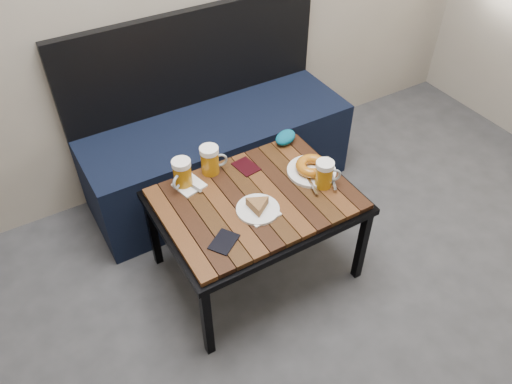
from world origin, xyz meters
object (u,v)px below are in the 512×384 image
knit_pouch (285,137)px  plate_bagel (312,168)px  beer_mug_left (182,173)px  passport_navy (224,242)px  beer_mug_right (325,174)px  beer_mug_centre (210,160)px  plate_pie (258,207)px  cafe_table (256,204)px  bench (216,147)px  passport_burgundy (246,167)px

knit_pouch → plate_bagel: bearing=-95.2°
beer_mug_left → passport_navy: beer_mug_left is taller
beer_mug_right → plate_bagel: size_ratio=0.46×
beer_mug_centre → knit_pouch: size_ratio=1.09×
beer_mug_centre → plate_pie: (0.05, -0.32, -0.05)m
beer_mug_centre → passport_navy: size_ratio=1.15×
cafe_table → knit_pouch: knit_pouch is taller
plate_pie → beer_mug_centre: bearing=99.6°
bench → beer_mug_centre: bench is taller
beer_mug_left → beer_mug_centre: size_ratio=0.98×
bench → beer_mug_left: bench is taller
passport_burgundy → bench: bearing=74.4°
bench → plate_pie: 0.76m
beer_mug_left → knit_pouch: (0.55, 0.04, -0.04)m
plate_bagel → knit_pouch: plate_bagel is taller
plate_bagel → passport_burgundy: plate_bagel is taller
cafe_table → beer_mug_left: bearing=136.0°
cafe_table → plate_bagel: size_ratio=3.05×
bench → plate_bagel: 0.68m
beer_mug_centre → plate_bagel: beer_mug_centre is taller
bench → plate_bagel: bench is taller
beer_mug_right → beer_mug_left: bearing=172.4°
beer_mug_centre → cafe_table: bearing=-57.3°
cafe_table → beer_mug_right: beer_mug_right is taller
bench → beer_mug_right: (0.17, -0.72, 0.26)m
passport_navy → knit_pouch: size_ratio=0.95×
passport_burgundy → knit_pouch: size_ratio=0.96×
bench → plate_bagel: (0.17, -0.62, 0.22)m
beer_mug_left → passport_burgundy: beer_mug_left is taller
plate_pie → passport_navy: 0.22m
cafe_table → passport_navy: (-0.24, -0.16, 0.05)m
beer_mug_left → beer_mug_centre: 0.15m
plate_pie → plate_bagel: bearing=14.4°
bench → cafe_table: size_ratio=1.67×
plate_bagel → passport_navy: (-0.53, -0.17, -0.02)m
passport_burgundy → cafe_table: bearing=-115.4°
bench → beer_mug_centre: size_ratio=10.47×
plate_bagel → knit_pouch: size_ratio=2.24×
plate_pie → plate_bagel: 0.34m
plate_pie → passport_burgundy: size_ratio=1.52×
cafe_table → plate_bagel: bearing=2.1°
beer_mug_right → passport_burgundy: bearing=152.7°
plate_pie → knit_pouch: 0.48m
passport_navy → passport_burgundy: bearing=105.7°
beer_mug_left → beer_mug_centre: bearing=151.9°
beer_mug_centre → passport_navy: beer_mug_centre is taller
plate_bagel → passport_burgundy: (-0.23, 0.18, -0.02)m
beer_mug_left → beer_mug_right: bearing=113.8°
cafe_table → beer_mug_left: (-0.23, 0.22, 0.11)m
beer_mug_centre → beer_mug_right: 0.50m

